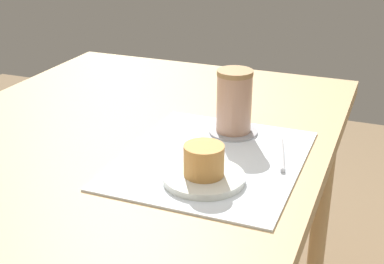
% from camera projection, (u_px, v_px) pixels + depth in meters
% --- Properties ---
extents(dining_table, '(1.25, 0.84, 0.73)m').
position_uv_depth(dining_table, '(105.00, 182.00, 1.07)').
color(dining_table, tan).
rests_on(dining_table, ground_plane).
extents(placemat, '(0.38, 0.32, 0.00)m').
position_uv_depth(placemat, '(212.00, 159.00, 0.99)').
color(placemat, white).
rests_on(placemat, dining_table).
extents(pastry_plate, '(0.14, 0.14, 0.01)m').
position_uv_depth(pastry_plate, '(204.00, 178.00, 0.91)').
color(pastry_plate, silver).
rests_on(pastry_plate, placemat).
extents(pastry, '(0.07, 0.07, 0.05)m').
position_uv_depth(pastry, '(204.00, 160.00, 0.89)').
color(pastry, tan).
rests_on(pastry, pastry_plate).
extents(coffee_coaster, '(0.10, 0.10, 0.00)m').
position_uv_depth(coffee_coaster, '(233.00, 132.00, 1.10)').
color(coffee_coaster, '#99999E').
rests_on(coffee_coaster, placemat).
extents(coffee_mug, '(0.11, 0.07, 0.13)m').
position_uv_depth(coffee_mug, '(235.00, 101.00, 1.07)').
color(coffee_mug, tan).
rests_on(coffee_mug, coffee_coaster).
extents(teaspoon, '(0.13, 0.04, 0.01)m').
position_uv_depth(teaspoon, '(282.00, 155.00, 0.99)').
color(teaspoon, silver).
rests_on(teaspoon, placemat).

